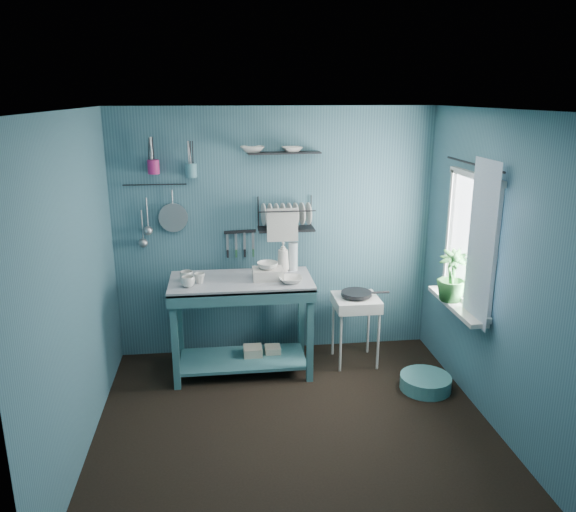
{
  "coord_description": "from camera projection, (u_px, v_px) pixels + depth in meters",
  "views": [
    {
      "loc": [
        -0.54,
        -3.97,
        2.61
      ],
      "look_at": [
        0.05,
        0.85,
        1.2
      ],
      "focal_mm": 35.0,
      "sensor_mm": 36.0,
      "label": 1
    }
  ],
  "objects": [
    {
      "name": "ceiling",
      "position": [
        296.0,
        110.0,
        3.88
      ],
      "size": [
        3.2,
        3.2,
        0.0
      ],
      "primitive_type": "plane",
      "rotation": [
        3.14,
        0.0,
        0.0
      ],
      "color": "silver",
      "rests_on": "ground"
    },
    {
      "name": "hook_rail",
      "position": [
        155.0,
        185.0,
        5.35
      ],
      "size": [
        0.6,
        0.01,
        0.01
      ],
      "primitive_type": "cylinder",
      "rotation": [
        0.0,
        1.57,
        0.0
      ],
      "color": "black",
      "rests_on": "wall_back"
    },
    {
      "name": "floor_basin",
      "position": [
        425.0,
        382.0,
        5.13
      ],
      "size": [
        0.46,
        0.46,
        0.13
      ],
      "primitive_type": "cylinder",
      "color": "teal",
      "rests_on": "floor"
    },
    {
      "name": "utensil_cup_magenta",
      "position": [
        153.0,
        167.0,
        5.25
      ],
      "size": [
        0.11,
        0.11,
        0.13
      ],
      "primitive_type": "cylinder",
      "color": "#A51E60",
      "rests_on": "wall_back"
    },
    {
      "name": "potted_plant",
      "position": [
        452.0,
        276.0,
        4.95
      ],
      "size": [
        0.33,
        0.33,
        0.46
      ],
      "primitive_type": "imported",
      "rotation": [
        0.0,
        0.0,
        -0.35
      ],
      "color": "#266029",
      "rests_on": "windowsill"
    },
    {
      "name": "mug_left",
      "position": [
        188.0,
        282.0,
        5.02
      ],
      "size": [
        0.12,
        0.12,
        0.1
      ],
      "primitive_type": "imported",
      "color": "silver",
      "rests_on": "work_counter"
    },
    {
      "name": "window_glass",
      "position": [
        471.0,
        240.0,
        4.8
      ],
      "size": [
        0.0,
        1.1,
        1.1
      ],
      "primitive_type": "plane",
      "rotation": [
        1.57,
        0.0,
        1.57
      ],
      "color": "white",
      "rests_on": "wall_right"
    },
    {
      "name": "utensil_cup_teal",
      "position": [
        191.0,
        170.0,
        5.3
      ],
      "size": [
        0.11,
        0.11,
        0.13
      ],
      "primitive_type": "cylinder",
      "color": "teal",
      "rests_on": "wall_back"
    },
    {
      "name": "dish_rack",
      "position": [
        286.0,
        214.0,
        5.48
      ],
      "size": [
        0.56,
        0.26,
        0.32
      ],
      "primitive_type": "cube",
      "rotation": [
        0.0,
        0.0,
        -0.04
      ],
      "color": "black",
      "rests_on": "wall_back"
    },
    {
      "name": "curtain_rod",
      "position": [
        473.0,
        164.0,
        4.61
      ],
      "size": [
        0.02,
        1.05,
        0.02
      ],
      "primitive_type": "cylinder",
      "rotation": [
        1.57,
        0.0,
        0.0
      ],
      "color": "black",
      "rests_on": "wall_right"
    },
    {
      "name": "shelf_bowl_right",
      "position": [
        292.0,
        155.0,
        5.36
      ],
      "size": [
        0.22,
        0.22,
        0.05
      ],
      "primitive_type": "imported",
      "rotation": [
        0.0,
        0.0,
        0.09
      ],
      "color": "silver",
      "rests_on": "upper_shelf"
    },
    {
      "name": "colander",
      "position": [
        173.0,
        218.0,
        5.44
      ],
      "size": [
        0.28,
        0.03,
        0.28
      ],
      "primitive_type": "cylinder",
      "rotation": [
        1.54,
        0.0,
        0.0
      ],
      "color": "#909397",
      "rests_on": "wall_back"
    },
    {
      "name": "ladle_outer",
      "position": [
        147.0,
        213.0,
        5.4
      ],
      "size": [
        0.01,
        0.01,
        0.3
      ],
      "primitive_type": "cylinder",
      "color": "#909397",
      "rests_on": "wall_back"
    },
    {
      "name": "water_bottle",
      "position": [
        293.0,
        257.0,
        5.47
      ],
      "size": [
        0.09,
        0.09,
        0.28
      ],
      "primitive_type": "cylinder",
      "color": "#B3C0C7",
      "rests_on": "work_counter"
    },
    {
      "name": "windowsill",
      "position": [
        456.0,
        305.0,
        4.95
      ],
      "size": [
        0.16,
        0.95,
        0.04
      ],
      "primitive_type": "cube",
      "color": "beige",
      "rests_on": "wall_right"
    },
    {
      "name": "storage_tin_small",
      "position": [
        273.0,
        356.0,
        5.58
      ],
      "size": [
        0.15,
        0.15,
        0.2
      ],
      "primitive_type": "cube",
      "color": "tan",
      "rests_on": "floor"
    },
    {
      "name": "wall_back",
      "position": [
        275.0,
        234.0,
        5.66
      ],
      "size": [
        3.2,
        0.0,
        3.2
      ],
      "primitive_type": "plane",
      "rotation": [
        1.57,
        0.0,
        0.0
      ],
      "color": "#315765",
      "rests_on": "ground"
    },
    {
      "name": "floor",
      "position": [
        295.0,
        426.0,
        4.57
      ],
      "size": [
        3.2,
        3.2,
        0.0
      ],
      "primitive_type": "plane",
      "color": "black",
      "rests_on": "ground"
    },
    {
      "name": "frying_pan",
      "position": [
        356.0,
        293.0,
        5.48
      ],
      "size": [
        0.3,
        0.3,
        0.03
      ],
      "primitive_type": "cylinder",
      "color": "black",
      "rests_on": "hotplate_stand"
    },
    {
      "name": "wall_left",
      "position": [
        75.0,
        290.0,
        4.04
      ],
      "size": [
        0.0,
        3.0,
        3.0
      ],
      "primitive_type": "plane",
      "rotation": [
        1.57,
        0.0,
        1.57
      ],
      "color": "#315765",
      "rests_on": "ground"
    },
    {
      "name": "shelf_bowl_left",
      "position": [
        252.0,
        154.0,
        5.31
      ],
      "size": [
        0.23,
        0.23,
        0.06
      ],
      "primitive_type": "imported",
      "rotation": [
        0.0,
        0.0,
        -0.01
      ],
      "color": "silver",
      "rests_on": "upper_shelf"
    },
    {
      "name": "curtain",
      "position": [
        481.0,
        244.0,
        4.49
      ],
      "size": [
        0.0,
        1.35,
        1.35
      ],
      "primitive_type": "plane",
      "rotation": [
        1.57,
        0.0,
        1.57
      ],
      "color": "silver",
      "rests_on": "wall_right"
    },
    {
      "name": "knife_strip",
      "position": [
        240.0,
        232.0,
        5.58
      ],
      "size": [
        0.32,
        0.05,
        0.03
      ],
      "primitive_type": "cube",
      "rotation": [
        0.0,
        0.0,
        0.1
      ],
      "color": "black",
      "rests_on": "wall_back"
    },
    {
      "name": "hotplate_stand",
      "position": [
        355.0,
        330.0,
        5.59
      ],
      "size": [
        0.47,
        0.47,
        0.69
      ],
      "primitive_type": "cube",
      "rotation": [
        0.0,
        0.0,
        -0.1
      ],
      "color": "beige",
      "rests_on": "floor"
    },
    {
      "name": "mug_mid",
      "position": [
        200.0,
        278.0,
        5.12
      ],
      "size": [
        0.14,
        0.14,
        0.09
      ],
      "primitive_type": "imported",
      "rotation": [
        0.0,
        0.0,
        0.52
      ],
      "color": "silver",
      "rests_on": "work_counter"
    },
    {
      "name": "upper_shelf",
      "position": [
        284.0,
        153.0,
        5.34
      ],
      "size": [
        0.71,
        0.24,
        0.01
      ],
      "primitive_type": "cube",
      "rotation": [
        0.0,
        0.0,
        0.08
      ],
      "color": "black",
      "rests_on": "wall_back"
    },
    {
      "name": "ladle_inner",
      "position": [
        142.0,
        226.0,
        5.43
      ],
      "size": [
        0.01,
        0.01,
        0.3
      ],
      "primitive_type": "cylinder",
      "color": "#909397",
      "rests_on": "wall_back"
    },
    {
      "name": "counter_bowl",
      "position": [
        291.0,
        280.0,
        5.14
      ],
      "size": [
        0.22,
        0.22,
        0.05
      ],
      "primitive_type": "imported",
      "color": "silver",
      "rests_on": "work_counter"
    },
    {
      "name": "wall_right",
      "position": [
        496.0,
        273.0,
        4.41
      ],
      "size": [
        0.0,
        3.0,
        3.0
      ],
      "primitive_type": "plane",
      "rotation": [
        1.57,
        0.0,
        -1.57
      ],
      "color": "#315765",
      "rests_on": "ground"
    },
    {
      "name": "wash_tub",
      "position": [
        268.0,
        274.0,
        5.24
      ],
      "size": [
        0.28,
        0.22,
        0.1
      ],
      "primitive_type": "cube",
      "color": "beige",
      "rests_on": "work_counter"
    },
    {
      "name": "soap_bottle",
      "position": [
        283.0,
        256.0,
        5.44
      ],
      "size": [
        0.12,
        0.12,
        0.3
      ],
      "primitive_type": "imported",
      "color": "beige",
      "rests_on": "work_counter"
    },
    {
      "name": "work_counter",
      "position": [
        242.0,
        326.0,
        5.37
      ],
      "size": [
        1.37,
        0.76,
        0.94
      ],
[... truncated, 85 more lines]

